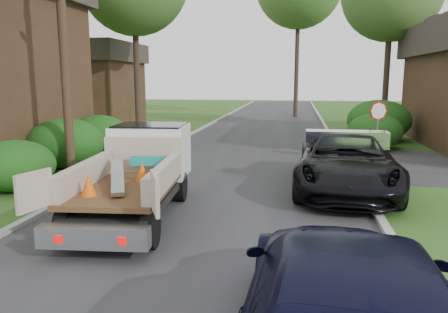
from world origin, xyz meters
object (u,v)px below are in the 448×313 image
Objects in this scene: utility_pole at (62,21)px; flatbed_truck at (142,165)px; black_pickup at (347,162)px; stop_sign at (378,119)px; house_left_far at (84,82)px; navy_suv at (348,310)px.

flatbed_truck is at bearing -40.35° from utility_pole.
flatbed_truck is 0.92× the size of black_pickup.
flatbed_truck is at bearing -148.69° from black_pickup.
utility_pole is at bearing 134.70° from flatbed_truck.
black_pickup is (-1.60, -4.36, -0.92)m from stop_sign.
stop_sign reaches higher than black_pickup.
house_left_far is 24.47m from black_pickup.
black_pickup is 8.77m from navy_suv.
flatbed_truck is at bearing -59.86° from house_left_far.
flatbed_truck is at bearing -51.17° from navy_suv.
house_left_far is at bearing 115.23° from utility_pole.
utility_pole reaches higher than house_left_far.
stop_sign is 0.25× the size of utility_pole.
black_pickup is at bearing 22.22° from flatbed_truck.
stop_sign is at bearing 74.01° from black_pickup.
navy_suv is (4.49, -5.95, -0.28)m from flatbed_truck.
navy_suv is at bearing -57.91° from flatbed_truck.
house_left_far is at bearing 138.70° from black_pickup.
flatbed_truck reaches higher than navy_suv.
utility_pole is (-10.68, -4.02, 3.40)m from stop_sign.
stop_sign is at bearing 40.59° from flatbed_truck.
flatbed_truck is 0.96× the size of navy_suv.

